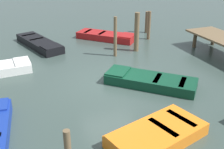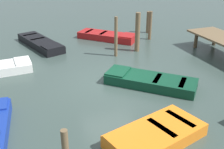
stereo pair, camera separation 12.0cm
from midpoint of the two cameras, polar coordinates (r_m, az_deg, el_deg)
The scene contains 9 objects.
ground_plane at distance 11.88m, azimuth 0.29°, elevation -1.54°, with size 80.00×80.00×0.00m, color #33423D.
rowboat_dark_green at distance 11.59m, azimuth 8.10°, elevation -1.29°, with size 3.43×3.62×0.46m.
rowboat_black at distance 16.75m, azimuth -14.38°, elevation 6.34°, with size 4.21×2.38×0.46m.
rowboat_orange at distance 8.41m, azimuth 9.36°, elevation -12.32°, with size 2.25×3.26×0.46m.
rowboat_red at distance 17.58m, azimuth -0.72°, elevation 7.96°, with size 3.43×3.51×0.46m.
mooring_piling_far_left at distance 14.47m, azimuth 1.06°, elevation 7.78°, with size 0.17×0.17×2.11m, color brown.
mooring_piling_near_right at distance 17.59m, azimuth 8.09°, elevation 9.99°, with size 0.20×0.20×1.77m, color brown.
mooring_piling_mid_left at distance 19.11m, azimuth 7.70°, elevation 10.66°, with size 0.27×0.27×1.44m, color brown.
mooring_piling_center at distance 15.30m, azimuth 5.52°, elevation 8.69°, with size 0.27×0.27×2.15m, color brown.
Camera 2 is at (10.07, -3.55, 5.20)m, focal length 44.20 mm.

